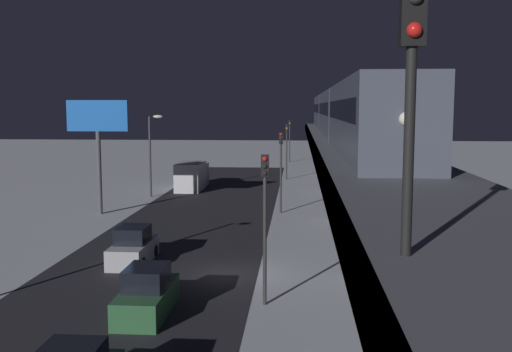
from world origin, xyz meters
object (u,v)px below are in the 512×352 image
object	(u,v)px
subway_train	(342,113)
traffic_light_mid	(281,160)
traffic_light_near	(265,207)
box_truck	(192,176)
traffic_light_far	(287,143)
traffic_light_distant	(290,135)
rail_signal	(411,73)
sedan_green	(147,295)
sedan_silver	(133,248)
commercial_billboard	(98,127)

from	to	relation	value
subway_train	traffic_light_mid	bearing A→B (deg)	2.07
traffic_light_near	box_truck	bearing A→B (deg)	-74.85
subway_train	traffic_light_far	size ratio (longest dim) A/B	8.67
traffic_light_distant	box_truck	bearing A→B (deg)	72.76
traffic_light_near	traffic_light_far	size ratio (longest dim) A/B	1.00
rail_signal	sedan_green	distance (m)	17.80
traffic_light_distant	sedan_silver	bearing A→B (deg)	82.80
box_truck	traffic_light_mid	world-z (taller)	traffic_light_mid
sedan_green	subway_train	bearing A→B (deg)	68.24
traffic_light_far	subway_train	bearing A→B (deg)	102.22
box_truck	traffic_light_mid	xyz separation A→B (m)	(-9.50, 13.18, 2.85)
sedan_green	box_truck	bearing A→B (deg)	97.48
subway_train	rail_signal	size ratio (longest dim) A/B	13.87
traffic_light_far	sedan_green	bearing A→B (deg)	84.08
subway_train	sedan_green	bearing A→B (deg)	68.24
sedan_green	traffic_light_far	world-z (taller)	traffic_light_far
sedan_silver	sedan_green	bearing A→B (deg)	109.64
sedan_silver	commercial_billboard	bearing A→B (deg)	-64.75
sedan_silver	commercial_billboard	distance (m)	16.79
subway_train	commercial_billboard	bearing A→B (deg)	4.70
subway_train	commercial_billboard	xyz separation A→B (m)	(18.89, 1.55, -1.08)
traffic_light_near	traffic_light_mid	size ratio (longest dim) A/B	1.00
rail_signal	commercial_billboard	world-z (taller)	rail_signal
rail_signal	commercial_billboard	bearing A→B (deg)	-64.40
traffic_light_mid	traffic_light_far	bearing A→B (deg)	-90.00
sedan_silver	traffic_light_far	xyz separation A→B (m)	(-7.50, -37.45, 3.41)
sedan_green	traffic_light_distant	distance (m)	67.45
subway_train	box_truck	world-z (taller)	subway_train
rail_signal	traffic_light_near	distance (m)	16.34
sedan_silver	box_truck	world-z (taller)	box_truck
sedan_green	commercial_billboard	world-z (taller)	commercial_billboard
traffic_light_far	box_truck	bearing A→B (deg)	42.55
subway_train	box_truck	size ratio (longest dim) A/B	7.50
traffic_light_mid	commercial_billboard	size ratio (longest dim) A/B	0.72
traffic_light_mid	traffic_light_far	xyz separation A→B (m)	(0.00, -21.90, 0.00)
box_truck	traffic_light_mid	bearing A→B (deg)	125.78
traffic_light_near	traffic_light_distant	distance (m)	65.70
box_truck	sedan_silver	bearing A→B (deg)	93.98
sedan_silver	traffic_light_distant	xyz separation A→B (m)	(-7.50, -59.35, 3.41)
sedan_silver	traffic_light_distant	world-z (taller)	traffic_light_distant
sedan_silver	traffic_light_near	bearing A→B (deg)	139.74
sedan_silver	traffic_light_mid	distance (m)	17.60
sedan_green	traffic_light_far	bearing A→B (deg)	84.08
box_truck	commercial_billboard	size ratio (longest dim) A/B	0.83
box_truck	traffic_light_near	distance (m)	36.46
traffic_light_mid	traffic_light_distant	size ratio (longest dim) A/B	1.00
rail_signal	sedan_silver	distance (m)	25.45
box_truck	traffic_light_near	world-z (taller)	traffic_light_near
sedan_silver	commercial_billboard	size ratio (longest dim) A/B	0.48
sedan_silver	sedan_green	world-z (taller)	same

